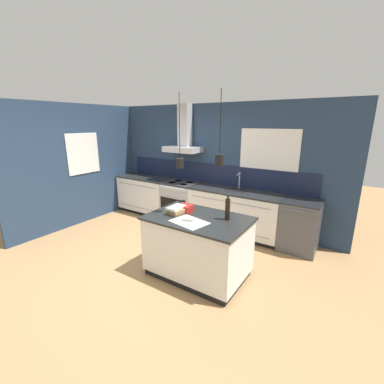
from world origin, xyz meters
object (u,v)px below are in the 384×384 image
Objects in this scene: red_supply_box at (185,208)px; oven_range at (181,202)px; bottle_on_island at (228,209)px; book_stack at (177,210)px; dishwasher at (300,226)px.

oven_range is at bearing 127.61° from red_supply_box.
oven_range is 2.51× the size of bottle_on_island.
red_supply_box is at bearing 66.98° from book_stack.
book_stack is (-0.73, -0.18, -0.10)m from bottle_on_island.
bottle_on_island is 1.12× the size of book_stack.
red_supply_box is (0.06, 0.13, 0.00)m from book_stack.
dishwasher is (2.57, 0.00, 0.00)m from oven_range.
bottle_on_island is at bearing 14.20° from book_stack.
dishwasher is at bearing 48.47° from red_supply_box.
oven_range is 2.09m from book_stack.
dishwasher is 4.38× the size of red_supply_box.
oven_range is 2.57m from dishwasher.
red_supply_box is at bearing -131.53° from dishwasher.
dishwasher is 2.14m from red_supply_box.
bottle_on_island is at bearing -38.71° from oven_range.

